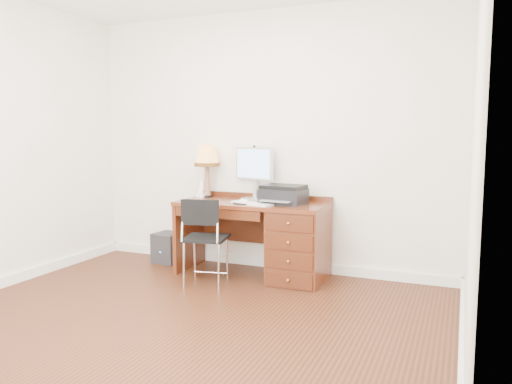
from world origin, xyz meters
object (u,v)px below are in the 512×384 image
at_px(desk, 282,237).
at_px(phone, 202,192).
at_px(leg_lamp, 207,159).
at_px(chair, 203,233).
at_px(monitor, 253,167).
at_px(printer, 284,194).
at_px(equipment_box, 168,248).

distance_m(desk, phone, 1.06).
bearing_deg(leg_lamp, desk, -10.34).
xyz_separation_m(desk, phone, (-0.97, 0.13, 0.39)).
bearing_deg(chair, monitor, 62.31).
relative_size(monitor, chair, 0.64).
distance_m(printer, phone, 0.99).
xyz_separation_m(desk, chair, (-0.61, -0.51, 0.09)).
relative_size(monitor, printer, 1.23).
relative_size(leg_lamp, phone, 3.15).
xyz_separation_m(printer, phone, (-0.98, 0.12, -0.04)).
bearing_deg(phone, desk, 0.15).
relative_size(phone, equipment_box, 0.54).
distance_m(leg_lamp, phone, 0.37).
xyz_separation_m(desk, monitor, (-0.41, 0.24, 0.68)).
distance_m(desk, printer, 0.43).
relative_size(desk, monitor, 2.78).
bearing_deg(chair, phone, 106.72).
bearing_deg(desk, chair, -140.27).
bearing_deg(equipment_box, phone, 10.20).
bearing_deg(monitor, equipment_box, -155.73).
xyz_separation_m(monitor, equipment_box, (-0.98, -0.14, -0.92)).
height_order(monitor, phone, monitor).
bearing_deg(phone, chair, -53.05).
relative_size(desk, leg_lamp, 2.67).
relative_size(monitor, phone, 3.02).
bearing_deg(monitor, chair, -89.16).
relative_size(chair, equipment_box, 2.53).
bearing_deg(chair, leg_lamp, 102.00).
height_order(leg_lamp, chair, leg_lamp).
distance_m(leg_lamp, equipment_box, 1.10).
bearing_deg(printer, desk, -138.43).
height_order(monitor, equipment_box, monitor).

